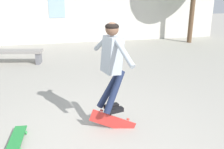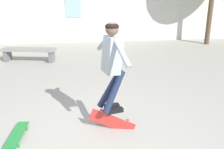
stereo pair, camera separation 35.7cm
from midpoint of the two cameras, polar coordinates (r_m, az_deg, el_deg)
ground_plane at (r=4.17m, az=-0.67°, el=-14.24°), size 40.00×40.00×0.00m
park_bench at (r=8.75m, az=-17.33°, el=4.96°), size 1.82×0.81×0.44m
skater at (r=4.02m, az=2.57°, el=3.33°), size 0.49×1.30×1.50m
skateboard_flipping at (r=4.36m, az=2.41°, el=-10.81°), size 0.80×0.24×0.48m
skateboard_resting at (r=4.34m, az=-18.69°, el=-12.86°), size 0.27×0.79×0.08m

